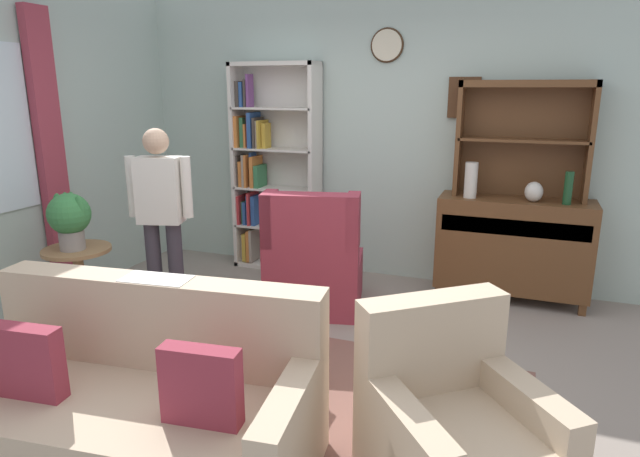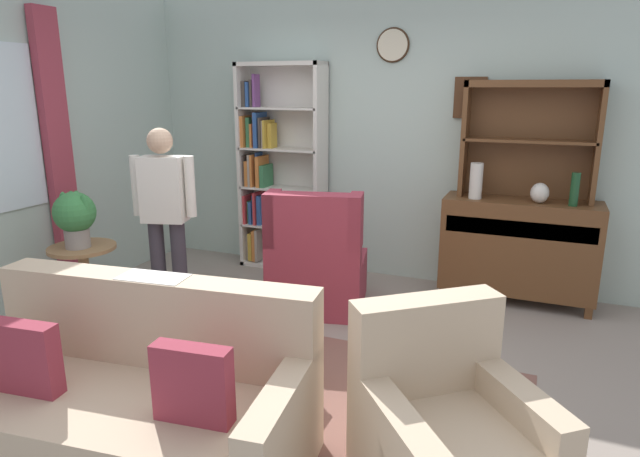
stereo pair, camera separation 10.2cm
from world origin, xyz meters
name	(u,v)px [view 2 (the right image)]	position (x,y,z in m)	size (l,w,h in m)	color
ground_plane	(295,369)	(0.00, 0.00, -0.01)	(5.40, 4.60, 0.02)	gray
wall_back	(387,136)	(0.00, 2.13, 1.41)	(5.00, 0.09, 2.80)	#ADC1B7
wall_left	(2,148)	(-2.52, -0.02, 1.40)	(0.16, 4.20, 2.80)	#ADC1B7
area_rug	(304,396)	(0.20, -0.30, 0.00)	(2.67, 1.64, 0.01)	brown
bookshelf	(275,170)	(-1.12, 1.94, 1.03)	(0.90, 0.30, 2.10)	silver
sideboard	(518,246)	(1.30, 1.86, 0.51)	(1.30, 0.45, 0.92)	brown
sideboard_hutch	(530,124)	(1.30, 1.97, 1.56)	(1.10, 0.26, 1.00)	brown
vase_tall	(476,181)	(0.91, 1.78, 1.08)	(0.11, 0.11, 0.31)	beige
vase_round	(540,193)	(1.43, 1.79, 1.01)	(0.15, 0.15, 0.17)	beige
bottle_wine	(575,189)	(1.69, 1.77, 1.06)	(0.07, 0.07, 0.28)	#194223
couch_floral	(132,405)	(-0.36, -1.16, 0.31)	(1.89, 1.06, 0.90)	#C6AD8E
armchair_floral	(447,436)	(1.15, -0.77, 0.29)	(1.07, 1.08, 0.88)	#C6AD8E
wingback_chair	(317,266)	(-0.26, 1.02, 0.38)	(0.94, 0.96, 1.05)	maroon
plant_stand	(85,275)	(-1.90, 0.07, 0.39)	(0.52, 0.52, 0.63)	#997047
potted_plant_large	(75,215)	(-1.91, 0.04, 0.90)	(0.32, 0.32, 0.45)	gray
potted_plant_small	(135,301)	(-1.56, 0.24, 0.16)	(0.20, 0.20, 0.27)	gray
person_reading	(165,211)	(-1.32, 0.40, 0.91)	(0.52, 0.29, 1.56)	#38333D
coffee_table	(227,335)	(-0.30, -0.36, 0.35)	(0.80, 0.50, 0.42)	brown
book_stack	(208,315)	(-0.45, -0.34, 0.46)	(0.19, 0.15, 0.07)	#B22D33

